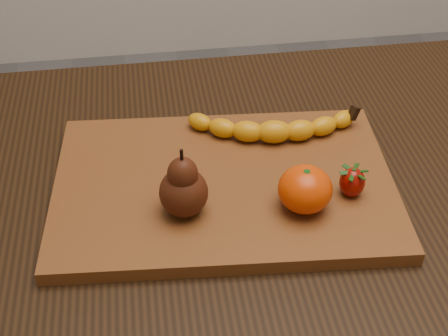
{
  "coord_description": "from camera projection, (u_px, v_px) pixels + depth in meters",
  "views": [
    {
      "loc": [
        -0.14,
        -0.63,
        1.32
      ],
      "look_at": [
        -0.05,
        -0.01,
        0.8
      ],
      "focal_mm": 50.0,
      "sensor_mm": 36.0,
      "label": 1
    }
  ],
  "objects": [
    {
      "name": "table",
      "position": [
        257.0,
        233.0,
        0.92
      ],
      "size": [
        1.0,
        0.7,
        0.76
      ],
      "color": "black",
      "rests_on": "ground"
    },
    {
      "name": "cutting_board",
      "position": [
        224.0,
        185.0,
        0.84
      ],
      "size": [
        0.47,
        0.33,
        0.02
      ],
      "primitive_type": "cube",
      "rotation": [
        0.0,
        0.0,
        -0.08
      ],
      "color": "brown",
      "rests_on": "table"
    },
    {
      "name": "banana",
      "position": [
        274.0,
        132.0,
        0.88
      ],
      "size": [
        0.22,
        0.08,
        0.03
      ],
      "primitive_type": null,
      "rotation": [
        0.0,
        0.0,
        -0.11
      ],
      "color": "orange",
      "rests_on": "cutting_board"
    },
    {
      "name": "pear",
      "position": [
        183.0,
        182.0,
        0.75
      ],
      "size": [
        0.08,
        0.08,
        0.09
      ],
      "primitive_type": null,
      "rotation": [
        0.0,
        0.0,
        0.4
      ],
      "color": "#441A0A",
      "rests_on": "cutting_board"
    },
    {
      "name": "mandarin",
      "position": [
        305.0,
        189.0,
        0.77
      ],
      "size": [
        0.08,
        0.08,
        0.06
      ],
      "primitive_type": "ellipsoid",
      "rotation": [
        0.0,
        0.0,
        -0.12
      ],
      "color": "#DF3B02",
      "rests_on": "cutting_board"
    },
    {
      "name": "strawberry",
      "position": [
        352.0,
        181.0,
        0.79
      ],
      "size": [
        0.03,
        0.03,
        0.04
      ],
      "primitive_type": null,
      "rotation": [
        0.0,
        0.0,
        -0.01
      ],
      "color": "#8F0B03",
      "rests_on": "cutting_board"
    }
  ]
}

